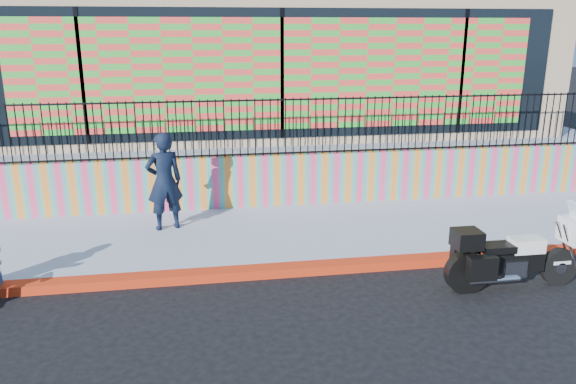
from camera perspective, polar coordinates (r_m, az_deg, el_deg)
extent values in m
plane|color=black|center=(9.28, 3.33, -8.10)|extent=(90.00, 90.00, 0.00)
cube|color=red|center=(9.25, 3.34, -7.67)|extent=(16.00, 0.30, 0.15)
cube|color=#97A0B5|center=(10.74, 1.43, -4.15)|extent=(16.00, 3.00, 0.15)
cube|color=#F64075|center=(12.05, 0.05, 1.27)|extent=(16.00, 0.20, 1.10)
cube|color=#97A0B5|center=(17.00, -2.75, 5.43)|extent=(16.00, 10.00, 1.25)
cube|color=tan|center=(16.50, -2.80, 14.29)|extent=(14.00, 8.00, 4.00)
cube|color=black|center=(12.55, -0.62, 11.84)|extent=(12.60, 0.04, 2.80)
cube|color=#FB4237|center=(12.52, -0.60, 11.83)|extent=(11.48, 0.02, 2.40)
cylinder|color=black|center=(9.67, 25.81, -6.84)|extent=(0.59, 0.13, 0.59)
cylinder|color=black|center=(8.91, 17.68, -7.88)|extent=(0.59, 0.13, 0.59)
cube|color=black|center=(9.21, 22.02, -6.49)|extent=(0.85, 0.25, 0.30)
cube|color=silver|center=(9.22, 21.72, -7.03)|extent=(0.36, 0.30, 0.27)
cube|color=white|center=(9.20, 23.05, -4.94)|extent=(0.49, 0.29, 0.21)
cube|color=black|center=(8.97, 20.45, -5.32)|extent=(0.49, 0.30, 0.11)
cube|color=white|center=(9.57, 27.04, -3.52)|extent=(0.27, 0.47, 0.38)
cube|color=black|center=(8.68, 17.73, -4.56)|extent=(0.39, 0.38, 0.27)
cube|color=black|center=(8.66, 19.11, -7.32)|extent=(0.43, 0.16, 0.36)
cube|color=black|center=(9.09, 17.54, -6.02)|extent=(0.43, 0.16, 0.36)
cube|color=white|center=(9.64, 25.88, -6.35)|extent=(0.29, 0.14, 0.05)
imported|color=black|center=(10.72, -12.46, 1.07)|extent=(0.78, 0.62, 1.86)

